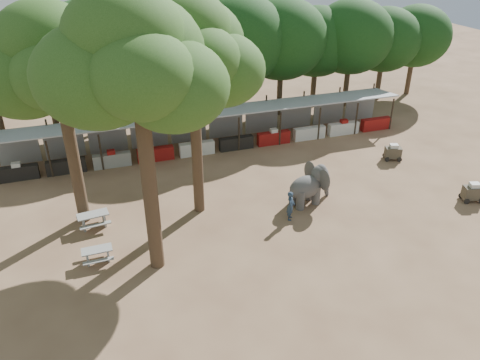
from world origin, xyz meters
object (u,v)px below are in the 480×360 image
object	(u,v)px
yard_tree_center	(132,63)
cart_front	(473,192)
handler	(291,206)
yard_tree_back	(188,51)
picnic_table_far	(93,218)
cart_back	(393,152)
elephant	(310,185)
picnic_table_near	(97,253)
yard_tree_left	(53,64)

from	to	relation	value
yard_tree_center	cart_front	distance (m)	19.88
handler	cart_front	bearing A→B (deg)	-69.35
yard_tree_back	picnic_table_far	size ratio (longest dim) A/B	6.71
cart_front	cart_back	world-z (taller)	cart_front
elephant	yard_tree_center	bearing A→B (deg)	-177.49
picnic_table_far	cart_back	size ratio (longest dim) A/B	1.29
yard_tree_back	picnic_table_far	bearing A→B (deg)	-179.20
elephant	cart_front	xyz separation A→B (m)	(8.74, -2.82, -0.53)
yard_tree_center	cart_back	size ratio (longest dim) A/B	9.20
elephant	picnic_table_near	bearing A→B (deg)	174.84
yard_tree_back	picnic_table_near	distance (m)	10.21
yard_tree_left	yard_tree_center	distance (m)	5.92
yard_tree_back	handler	bearing A→B (deg)	-30.62
yard_tree_center	elephant	distance (m)	12.52
yard_tree_center	picnic_table_near	world-z (taller)	yard_tree_center
yard_tree_center	picnic_table_near	xyz separation A→B (m)	(-2.42, 0.94, -8.76)
yard_tree_left	picnic_table_near	distance (m)	8.78
handler	picnic_table_far	size ratio (longest dim) A/B	0.96
yard_tree_center	picnic_table_near	bearing A→B (deg)	158.85
yard_tree_left	yard_tree_back	xyz separation A→B (m)	(6.00, -1.00, 0.34)
cart_front	picnic_table_near	bearing A→B (deg)	-167.04
yard_tree_back	picnic_table_far	world-z (taller)	yard_tree_back
yard_tree_left	picnic_table_near	size ratio (longest dim) A/B	7.96
yard_tree_center	picnic_table_far	world-z (taller)	yard_tree_center
yard_tree_left	cart_front	size ratio (longest dim) A/B	8.39
handler	cart_back	size ratio (longest dim) A/B	1.24
cart_front	yard_tree_back	bearing A→B (deg)	-179.59
yard_tree_center	yard_tree_back	size ratio (longest dim) A/B	1.06
picnic_table_near	cart_front	xyz separation A→B (m)	(20.32, -1.14, 0.11)
handler	cart_front	size ratio (longest dim) A/B	1.24
yard_tree_left	cart_front	bearing A→B (deg)	-13.98
yard_tree_left	elephant	xyz separation A→B (m)	(12.16, -2.38, -7.12)
handler	yard_tree_left	bearing A→B (deg)	100.07
yard_tree_center	cart_back	distance (m)	19.81
yard_tree_left	cart_front	world-z (taller)	yard_tree_left
handler	picnic_table_near	bearing A→B (deg)	121.77
yard_tree_center	handler	size ratio (longest dim) A/B	7.39
yard_tree_left	picnic_table_far	bearing A→B (deg)	-61.31
elephant	picnic_table_far	xyz separation A→B (m)	(-11.57, 1.31, -0.58)
yard_tree_center	elephant	xyz separation A→B (m)	(9.16, 2.62, -8.13)
yard_tree_left	yard_tree_back	size ratio (longest dim) A/B	0.97
yard_tree_left	yard_tree_center	xyz separation A→B (m)	(3.00, -5.00, 1.01)
handler	picnic_table_near	size ratio (longest dim) A/B	1.18
elephant	yard_tree_left	bearing A→B (deg)	155.48
elephant	cart_front	world-z (taller)	elephant
yard_tree_back	handler	distance (m)	9.29
yard_tree_left	yard_tree_back	bearing A→B (deg)	-9.46
picnic_table_far	picnic_table_near	bearing A→B (deg)	-96.80
elephant	picnic_table_far	size ratio (longest dim) A/B	1.71
elephant	handler	distance (m)	2.14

